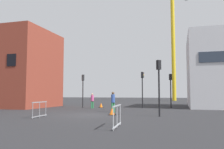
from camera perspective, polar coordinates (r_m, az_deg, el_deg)
ground at (r=18.36m, az=-6.05°, el=-9.71°), size 160.00×160.00×0.00m
brick_building at (r=31.70m, az=-22.42°, el=1.11°), size 9.23×8.06×9.22m
construction_crane at (r=58.15m, az=14.13°, el=11.68°), size 11.59×17.85×26.87m
traffic_light_median at (r=17.48m, az=11.25°, el=-0.95°), size 0.37×0.37×4.07m
traffic_light_crosswalk at (r=27.19m, az=7.32°, el=-2.24°), size 0.39×0.28×4.11m
traffic_light_verge at (r=28.09m, az=-7.02°, el=-2.61°), size 0.36×0.37×3.87m
traffic_light_island at (r=28.09m, az=13.93°, el=-2.47°), size 0.36×0.38×3.90m
pedestrian_walking at (r=26.74m, az=-4.77°, el=-6.04°), size 0.34×0.34×1.67m
pedestrian_waiting at (r=20.90m, az=0.24°, el=-6.23°), size 0.34×0.34×1.80m
safety_barrier_left_run at (r=17.15m, az=-17.06°, el=-8.01°), size 0.15×1.91×1.08m
safety_barrier_rear at (r=11.55m, az=1.21°, el=-9.94°), size 0.25×2.18×1.08m
traffic_cone_by_barrier at (r=28.10m, az=-2.66°, el=-7.43°), size 0.55×0.55×0.56m
traffic_cone_on_verge at (r=18.36m, az=0.01°, el=-8.93°), size 0.55×0.55×0.55m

